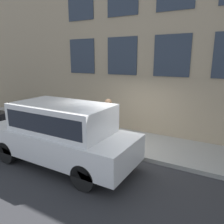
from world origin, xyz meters
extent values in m
plane|color=#2D2D30|center=(0.00, 0.00, 0.00)|extent=(80.00, 80.00, 0.00)
cube|color=#9E9B93|center=(1.18, 0.00, 0.07)|extent=(2.36, 60.00, 0.14)
cube|color=tan|center=(2.51, 0.00, 4.35)|extent=(0.30, 40.00, 8.71)
cube|color=#2D3847|center=(2.34, -1.06, 3.35)|extent=(0.03, 1.39, 1.56)
cube|color=#2D3847|center=(2.34, 1.06, 3.35)|extent=(0.03, 1.39, 1.56)
cube|color=#2D3847|center=(2.34, 3.18, 3.35)|extent=(0.03, 1.39, 1.56)
cube|color=#2D3847|center=(2.34, 3.18, 5.71)|extent=(0.03, 1.39, 1.56)
cylinder|color=gold|center=(0.49, 0.32, 0.16)|extent=(0.35, 0.35, 0.04)
cylinder|color=gold|center=(0.49, 0.32, 0.44)|extent=(0.26, 0.26, 0.60)
sphere|color=#A4891E|center=(0.49, 0.32, 0.74)|extent=(0.27, 0.27, 0.27)
cylinder|color=black|center=(0.49, 0.32, 0.82)|extent=(0.09, 0.09, 0.11)
cylinder|color=gold|center=(0.49, 0.14, 0.51)|extent=(0.09, 0.10, 0.09)
cylinder|color=gold|center=(0.49, 0.50, 0.51)|extent=(0.09, 0.10, 0.09)
cylinder|color=#232328|center=(0.50, 0.70, 0.54)|extent=(0.12, 0.12, 0.81)
cylinder|color=#232328|center=(0.67, 0.70, 0.54)|extent=(0.12, 0.12, 0.81)
cube|color=#1E59A5|center=(0.58, 0.70, 1.25)|extent=(0.22, 0.15, 0.60)
cylinder|color=#1E59A5|center=(0.43, 0.70, 1.26)|extent=(0.09, 0.09, 0.57)
cylinder|color=#1E59A5|center=(0.74, 0.70, 1.26)|extent=(0.09, 0.09, 0.57)
sphere|color=#8C6647|center=(0.58, 0.70, 1.68)|extent=(0.27, 0.27, 0.27)
cylinder|color=black|center=(-2.23, 2.76, 0.35)|extent=(0.24, 0.71, 0.71)
cylinder|color=black|center=(-0.60, 2.76, 0.35)|extent=(0.24, 0.71, 0.71)
cylinder|color=black|center=(-2.23, -0.26, 0.35)|extent=(0.24, 0.71, 0.71)
cylinder|color=black|center=(-0.60, -0.26, 0.35)|extent=(0.24, 0.71, 0.71)
cube|color=white|center=(-1.41, 1.25, 0.74)|extent=(1.87, 4.88, 0.77)
cube|color=white|center=(-1.41, 1.13, 1.53)|extent=(1.65, 3.03, 0.83)
cube|color=#1E232D|center=(-1.41, 1.13, 1.53)|extent=(1.66, 2.79, 0.53)
camera|label=1|loc=(-6.16, -3.34, 3.25)|focal=35.00mm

